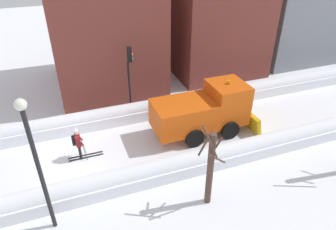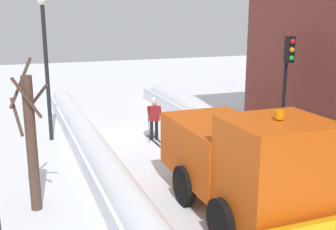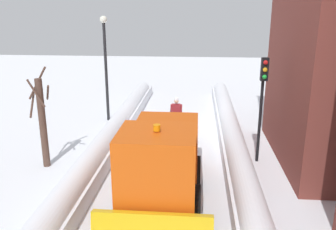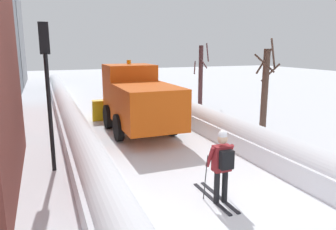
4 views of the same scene
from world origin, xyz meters
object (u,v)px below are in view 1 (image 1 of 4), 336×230
at_px(skier, 78,142).
at_px(traffic_light_pole, 130,68).
at_px(bare_tree_near, 210,168).
at_px(street_lamp, 35,155).
at_px(plow_truck, 205,110).

distance_m(skier, traffic_light_pole, 5.66).
bearing_deg(bare_tree_near, traffic_light_pole, -172.68).
bearing_deg(street_lamp, skier, 159.68).
height_order(traffic_light_pole, street_lamp, street_lamp).
height_order(skier, traffic_light_pole, traffic_light_pole).
xyz_separation_m(skier, traffic_light_pole, (-3.66, 3.78, 2.08)).
xyz_separation_m(traffic_light_pole, street_lamp, (7.70, -5.28, 0.57)).
height_order(plow_truck, street_lamp, street_lamp).
bearing_deg(street_lamp, traffic_light_pole, 145.58).
distance_m(traffic_light_pole, bare_tree_near, 8.83).
xyz_separation_m(plow_truck, traffic_light_pole, (-3.69, -3.35, 1.60)).
height_order(traffic_light_pole, bare_tree_near, traffic_light_pole).
bearing_deg(traffic_light_pole, street_lamp, -34.42).
height_order(skier, street_lamp, street_lamp).
relative_size(plow_truck, skier, 3.31).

